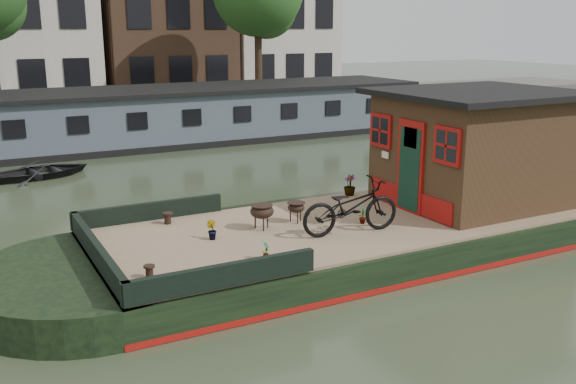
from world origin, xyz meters
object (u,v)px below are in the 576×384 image
potted_plant_a (363,214)px  brazier_front (296,212)px  brazier_rear (262,217)px  cabin (476,146)px  dinghy (41,167)px  bicycle (351,207)px

potted_plant_a → brazier_front: 1.29m
brazier_rear → potted_plant_a: bearing=-18.4°
brazier_front → cabin: bearing=-5.9°
cabin → potted_plant_a: size_ratio=9.82×
cabin → dinghy: (-7.71, 9.96, -1.58)m
potted_plant_a → brazier_front: potted_plant_a is taller
bicycle → potted_plant_a: bearing=-49.4°
bicycle → brazier_front: size_ratio=4.77×
brazier_front → potted_plant_a: bearing=-33.0°
brazier_rear → dinghy: size_ratio=0.17×
potted_plant_a → brazier_rear: 1.96m
cabin → bicycle: size_ratio=2.08×
cabin → dinghy: bearing=127.7°
potted_plant_a → brazier_rear: size_ratio=0.87×
cabin → brazier_rear: size_ratio=8.50×
brazier_front → dinghy: brazier_front is taller
potted_plant_a → brazier_front: bearing=147.0°
brazier_rear → brazier_front: bearing=6.2°
bicycle → brazier_rear: bicycle is taller
bicycle → potted_plant_a: size_ratio=4.71×
cabin → brazier_front: 4.33m
cabin → bicycle: (-3.63, -0.65, -0.72)m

